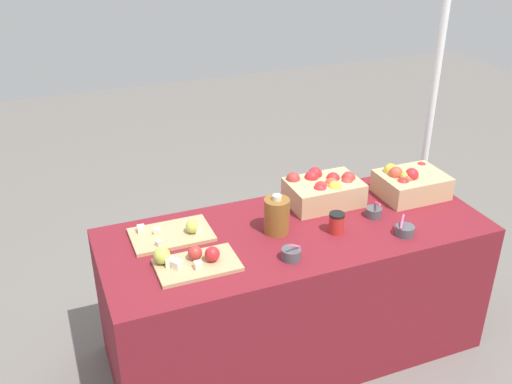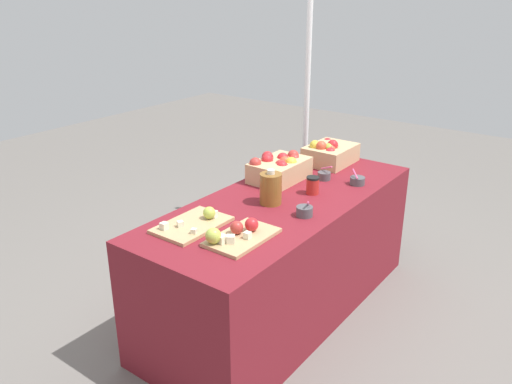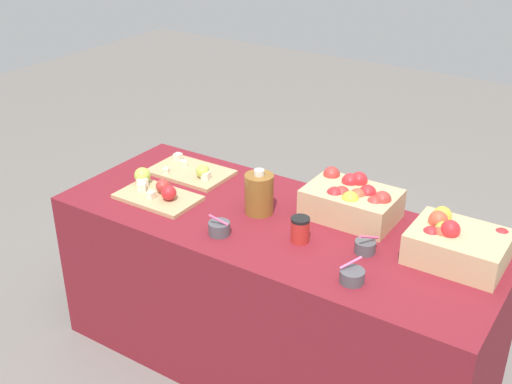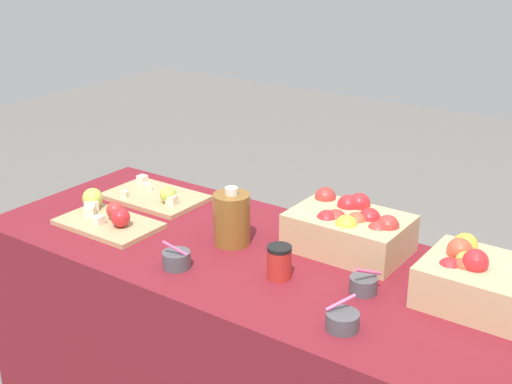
{
  "view_description": "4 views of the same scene",
  "coord_description": "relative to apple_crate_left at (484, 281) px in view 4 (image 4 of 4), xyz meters",
  "views": [
    {
      "loc": [
        -1.1,
        -2.22,
        2.23
      ],
      "look_at": [
        -0.19,
        0.05,
        0.96
      ],
      "focal_mm": 41.33,
      "sensor_mm": 36.0,
      "label": 1
    },
    {
      "loc": [
        -2.3,
        -1.52,
        1.88
      ],
      "look_at": [
        -0.16,
        0.07,
        0.81
      ],
      "focal_mm": 36.49,
      "sensor_mm": 36.0,
      "label": 2
    },
    {
      "loc": [
        1.22,
        -2.02,
        2.06
      ],
      "look_at": [
        -0.12,
        0.03,
        0.83
      ],
      "focal_mm": 45.22,
      "sensor_mm": 36.0,
      "label": 3
    },
    {
      "loc": [
        1.18,
        -1.65,
        1.74
      ],
      "look_at": [
        0.03,
        -0.02,
        0.97
      ],
      "focal_mm": 48.31,
      "sensor_mm": 36.0,
      "label": 4
    }
  ],
  "objects": [
    {
      "name": "table",
      "position": [
        -0.72,
        -0.1,
        -0.44
      ],
      "size": [
        1.9,
        0.76,
        0.74
      ],
      "primitive_type": "cube",
      "color": "maroon",
      "rests_on": "ground_plane"
    },
    {
      "name": "apple_crate_left",
      "position": [
        0.0,
        0.0,
        0.0
      ],
      "size": [
        0.35,
        0.27,
        0.18
      ],
      "color": "tan",
      "rests_on": "table"
    },
    {
      "name": "apple_crate_middle",
      "position": [
        -0.47,
        0.09,
        0.0
      ],
      "size": [
        0.38,
        0.26,
        0.17
      ],
      "color": "tan",
      "rests_on": "table"
    },
    {
      "name": "cutting_board_front",
      "position": [
        -1.28,
        -0.21,
        -0.04
      ],
      "size": [
        0.36,
        0.22,
        0.09
      ],
      "color": "tan",
      "rests_on": "table"
    },
    {
      "name": "cutting_board_back",
      "position": [
        -1.29,
        0.06,
        -0.06
      ],
      "size": [
        0.38,
        0.25,
        0.08
      ],
      "color": "tan",
      "rests_on": "table"
    },
    {
      "name": "sample_bowl_near",
      "position": [
        -0.3,
        -0.13,
        -0.05
      ],
      "size": [
        0.08,
        0.1,
        0.1
      ],
      "color": "#4C4C51",
      "rests_on": "table"
    },
    {
      "name": "sample_bowl_mid",
      "position": [
        -0.85,
        -0.33,
        -0.05
      ],
      "size": [
        0.09,
        0.09,
        0.1
      ],
      "color": "#4C4C51",
      "rests_on": "table"
    },
    {
      "name": "sample_bowl_far",
      "position": [
        -0.26,
        -0.34,
        -0.05
      ],
      "size": [
        0.09,
        0.09,
        0.09
      ],
      "color": "#4C4C51",
      "rests_on": "table"
    },
    {
      "name": "cider_jug",
      "position": [
        -0.82,
        -0.08,
        0.02
      ],
      "size": [
        0.12,
        0.12,
        0.2
      ],
      "color": "brown",
      "rests_on": "table"
    },
    {
      "name": "coffee_cup",
      "position": [
        -0.55,
        -0.2,
        -0.02
      ],
      "size": [
        0.08,
        0.08,
        0.1
      ],
      "color": "red",
      "rests_on": "table"
    }
  ]
}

